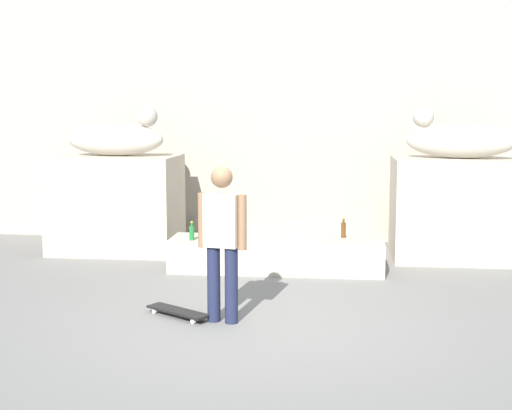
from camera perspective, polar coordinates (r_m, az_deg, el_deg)
ground_plane at (r=7.47m, az=-0.09°, el=-9.87°), size 40.00×40.00×0.00m
facade_wall at (r=12.41m, az=2.74°, el=9.74°), size 10.88×0.60×5.38m
pedestal_left at (r=11.49m, az=-11.15°, el=0.11°), size 1.94×1.34×1.52m
pedestal_right at (r=11.11m, az=15.93°, el=-0.30°), size 1.94×1.34×1.52m
statue_reclining_left at (r=11.38m, az=-11.12°, el=5.33°), size 1.66×0.75×0.78m
statue_reclining_right at (r=11.02m, az=15.94°, el=5.10°), size 1.69×0.93×0.78m
ledge_block at (r=9.93m, az=1.64°, el=-4.04°), size 2.97×0.74×0.46m
skater at (r=7.46m, az=-2.74°, el=-2.59°), size 0.53×0.27×1.67m
skateboard at (r=7.87m, az=-6.30°, el=-8.51°), size 0.78×0.60×0.08m
bottle_green at (r=9.82m, az=-5.19°, el=-2.23°), size 0.07×0.07×0.26m
bottle_clear at (r=10.12m, az=3.14°, el=-1.85°), size 0.06×0.06×0.28m
bottle_brown at (r=10.04m, az=7.05°, el=-1.97°), size 0.07×0.07×0.28m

